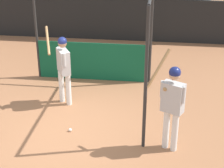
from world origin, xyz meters
TOP-DOWN VIEW (x-y plane):
  - ground_plane at (0.00, 0.00)m, footprint 60.00×60.00m
  - outfield_wall at (0.00, 6.66)m, footprint 24.00×0.12m
  - batting_cage at (0.23, 2.30)m, footprint 3.26×3.27m
  - player_batter at (-0.23, 1.44)m, footprint 0.74×0.74m
  - player_waiting at (2.36, -0.24)m, footprint 0.77×0.54m
  - baseball at (0.20, 0.13)m, footprint 0.07×0.07m

SIDE VIEW (x-z plane):
  - ground_plane at x=0.00m, z-range 0.00..0.00m
  - baseball at x=0.20m, z-range 0.00..0.07m
  - outfield_wall at x=0.00m, z-range 0.00..1.56m
  - player_batter at x=-0.23m, z-range 0.12..1.99m
  - player_waiting at x=2.36m, z-range 0.07..2.13m
  - batting_cage at x=0.23m, z-range -0.21..2.75m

